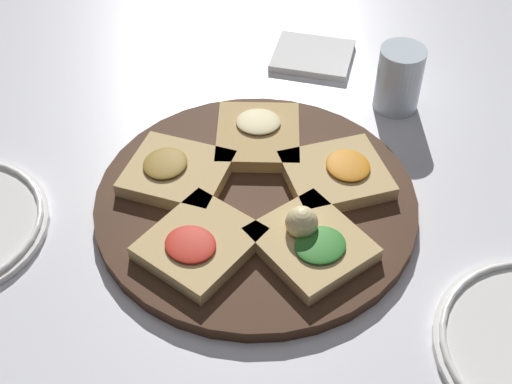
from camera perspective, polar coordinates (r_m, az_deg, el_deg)
ground_plane at (r=0.93m, az=-0.00°, el=-1.23°), size 3.00×3.00×0.00m
serving_board at (r=0.92m, az=-0.00°, el=-0.83°), size 0.41×0.41×0.02m
focaccia_slice_0 at (r=0.99m, az=0.17°, el=4.58°), size 0.14×0.15×0.03m
focaccia_slice_1 at (r=0.94m, az=-6.40°, el=1.57°), size 0.14×0.12×0.03m
focaccia_slice_2 at (r=0.85m, az=-4.57°, el=-4.12°), size 0.15×0.16×0.03m
focaccia_slice_3 at (r=0.85m, az=4.34°, el=-3.88°), size 0.17×0.17×0.05m
focaccia_slice_4 at (r=0.94m, az=6.49°, el=1.42°), size 0.17×0.16×0.03m
water_glass at (r=1.08m, az=11.37°, el=8.87°), size 0.07×0.07×0.10m
napkin_stack at (r=1.19m, az=4.54°, el=10.81°), size 0.13×0.11×0.01m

